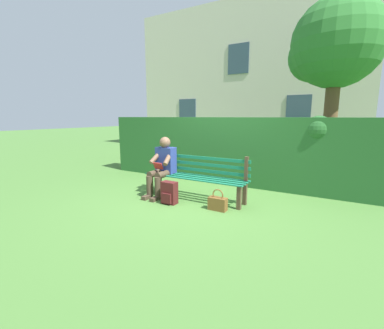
{
  "coord_description": "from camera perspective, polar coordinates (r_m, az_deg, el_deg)",
  "views": [
    {
      "loc": [
        -2.41,
        4.24,
        1.57
      ],
      "look_at": [
        0.0,
        0.1,
        0.69
      ],
      "focal_mm": 24.54,
      "sensor_mm": 36.0,
      "label": 1
    }
  ],
  "objects": [
    {
      "name": "tree",
      "position": [
        7.92,
        28.25,
        21.51
      ],
      "size": [
        2.28,
        2.17,
        4.42
      ],
      "color": "brown",
      "rests_on": "ground"
    },
    {
      "name": "hedge_backdrop",
      "position": [
        6.33,
        7.84,
        3.31
      ],
      "size": [
        6.48,
        0.66,
        1.58
      ],
      "color": "#265B28",
      "rests_on": "ground"
    },
    {
      "name": "backpack",
      "position": [
        4.8,
        -4.96,
        -6.18
      ],
      "size": [
        0.28,
        0.24,
        0.41
      ],
      "color": "#4C1919",
      "rests_on": "ground"
    },
    {
      "name": "ground",
      "position": [
        5.12,
        0.57,
        -7.39
      ],
      "size": [
        60.0,
        60.0,
        0.0
      ],
      "primitive_type": "plane",
      "color": "#477533"
    },
    {
      "name": "handbag",
      "position": [
        4.5,
        5.6,
        -8.36
      ],
      "size": [
        0.31,
        0.14,
        0.37
      ],
      "color": "brown",
      "rests_on": "ground"
    },
    {
      "name": "park_bench",
      "position": [
        5.06,
        0.96,
        -2.36
      ],
      "size": [
        2.06,
        0.45,
        0.87
      ],
      "color": "#4C3828",
      "rests_on": "ground"
    },
    {
      "name": "building_facade",
      "position": [
        13.19,
        12.38,
        17.12
      ],
      "size": [
        9.92,
        3.11,
        6.32
      ],
      "color": "beige",
      "rests_on": "ground"
    },
    {
      "name": "person_seated",
      "position": [
        5.25,
        -6.44,
        -0.09
      ],
      "size": [
        0.44,
        0.73,
        1.16
      ],
      "color": "navy",
      "rests_on": "ground"
    }
  ]
}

